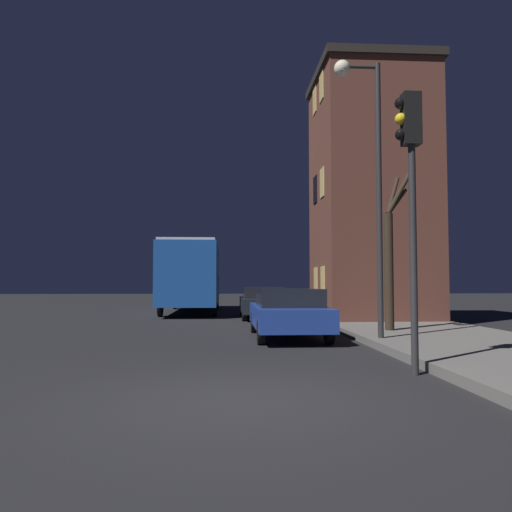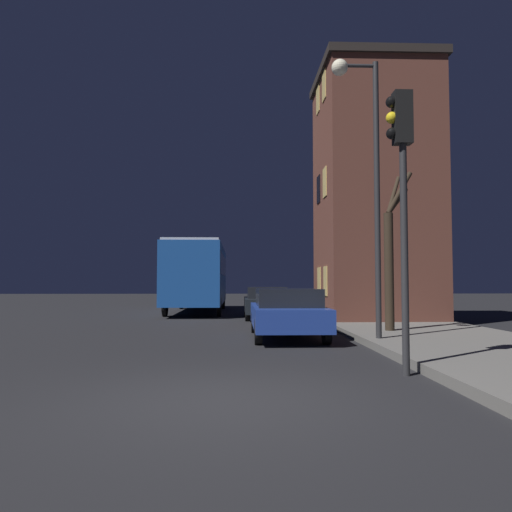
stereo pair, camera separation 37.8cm
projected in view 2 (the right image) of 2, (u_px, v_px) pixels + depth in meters
ground_plane at (222, 400)px, 6.51m from camera, size 120.00×120.00×0.00m
brick_building at (374, 192)px, 19.44m from camera, size 4.36×4.72×9.69m
streetlamp at (364, 151)px, 12.31m from camera, size 1.17×0.41×6.91m
traffic_light at (401, 172)px, 8.36m from camera, size 0.43×0.24×4.76m
bare_tree at (391, 255)px, 14.18m from camera, size 0.89×0.83×4.55m
bus at (198, 272)px, 25.65m from camera, size 2.62×9.99×3.43m
car_near_lane at (287, 312)px, 13.73m from camera, size 1.87×4.55×1.36m
car_mid_lane at (266, 302)px, 21.04m from camera, size 1.80×4.22×1.33m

